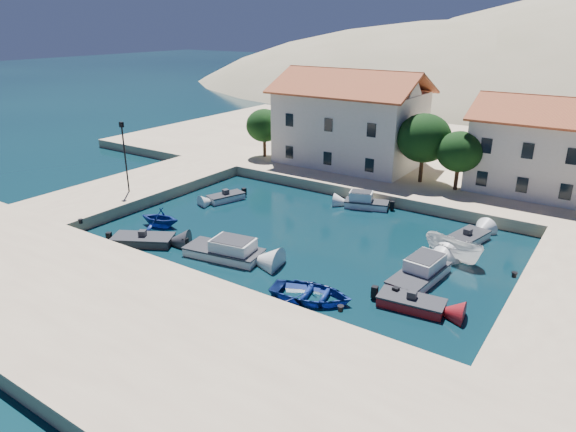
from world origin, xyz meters
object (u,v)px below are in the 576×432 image
object	(u,v)px
cabin_cruiser_east	(419,274)
rowboat_south	(311,299)
cabin_cruiser_south	(224,250)
building_mid	(537,143)
lamppost	(124,150)
building_left	(350,117)
boat_east	(452,259)

from	to	relation	value
cabin_cruiser_east	rowboat_south	bearing A→B (deg)	148.24
cabin_cruiser_south	building_mid	bearing A→B (deg)	49.53
cabin_cruiser_south	rowboat_south	world-z (taller)	cabin_cruiser_south
lamppost	building_left	bearing A→B (deg)	60.10
lamppost	cabin_cruiser_south	xyz separation A→B (m)	(14.58, -3.97, -4.28)
cabin_cruiser_south	boat_east	xyz separation A→B (m)	(13.22, 8.54, -0.48)
lamppost	rowboat_south	bearing A→B (deg)	-13.70
cabin_cruiser_south	boat_east	world-z (taller)	cabin_cruiser_south
cabin_cruiser_east	building_left	bearing A→B (deg)	43.78
building_left	cabin_cruiser_south	size ratio (longest dim) A/B	2.55
rowboat_south	cabin_cruiser_east	bearing A→B (deg)	-50.54
cabin_cruiser_south	cabin_cruiser_east	bearing A→B (deg)	9.03
lamppost	building_mid	bearing A→B (deg)	35.45
lamppost	rowboat_south	distance (m)	23.79
building_left	lamppost	distance (m)	23.10
building_left	lamppost	xyz separation A→B (m)	(-11.50, -20.00, -1.18)
building_mid	boat_east	distance (m)	17.32
cabin_cruiser_east	lamppost	bearing A→B (deg)	96.10
building_left	cabin_cruiser_east	bearing A→B (deg)	-51.83
building_left	rowboat_south	size ratio (longest dim) A/B	3.00
building_mid	rowboat_south	bearing A→B (deg)	-104.50
building_left	cabin_cruiser_east	size ratio (longest dim) A/B	2.76
rowboat_south	boat_east	xyz separation A→B (m)	(5.15, 10.10, 0.00)
building_mid	lamppost	size ratio (longest dim) A/B	1.69
lamppost	boat_east	distance (m)	28.57
cabin_cruiser_south	boat_east	bearing A→B (deg)	23.27
building_mid	cabin_cruiser_east	xyz separation A→B (m)	(-2.46, -20.77, -4.75)
building_mid	cabin_cruiser_east	bearing A→B (deg)	-96.76
building_mid	lamppost	world-z (taller)	building_mid
boat_east	rowboat_south	bearing A→B (deg)	169.71
rowboat_south	cabin_cruiser_east	distance (m)	7.25
building_mid	cabin_cruiser_south	distance (m)	29.47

